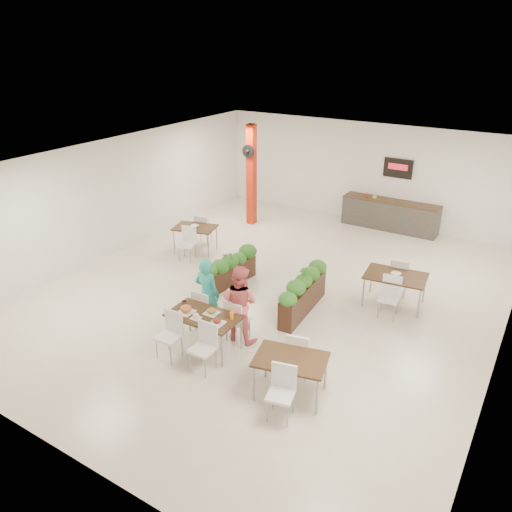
{
  "coord_description": "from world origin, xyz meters",
  "views": [
    {
      "loc": [
        5.25,
        -9.24,
        5.72
      ],
      "look_at": [
        -0.18,
        -0.48,
        1.1
      ],
      "focal_mm": 35.0,
      "sensor_mm": 36.0,
      "label": 1
    }
  ],
  "objects": [
    {
      "name": "ground",
      "position": [
        0.0,
        0.0,
        0.0
      ],
      "size": [
        12.0,
        12.0,
        0.0
      ],
      "primitive_type": "plane",
      "color": "beige",
      "rests_on": "ground"
    },
    {
      "name": "room_shell",
      "position": [
        0.0,
        0.0,
        2.01
      ],
      "size": [
        10.1,
        12.1,
        3.22
      ],
      "color": "white",
      "rests_on": "ground"
    },
    {
      "name": "red_column",
      "position": [
        -3.0,
        3.79,
        1.64
      ],
      "size": [
        0.4,
        0.41,
        3.2
      ],
      "color": "#A9200B",
      "rests_on": "ground"
    },
    {
      "name": "service_counter",
      "position": [
        1.0,
        5.65,
        0.49
      ],
      "size": [
        3.0,
        0.64,
        2.2
      ],
      "color": "#312E2C",
      "rests_on": "ground"
    },
    {
      "name": "main_table",
      "position": [
        0.01,
        -2.71,
        0.64
      ],
      "size": [
        1.41,
        1.64,
        0.92
      ],
      "rotation": [
        0.0,
        0.0,
        0.02
      ],
      "color": "black",
      "rests_on": "ground"
    },
    {
      "name": "diner_man",
      "position": [
        -0.38,
        -2.06,
        0.79
      ],
      "size": [
        0.58,
        0.39,
        1.58
      ],
      "primitive_type": "imported",
      "rotation": [
        0.0,
        0.0,
        3.16
      ],
      "color": "teal",
      "rests_on": "ground"
    },
    {
      "name": "diner_woman",
      "position": [
        0.42,
        -2.06,
        0.81
      ],
      "size": [
        0.8,
        0.63,
        1.63
      ],
      "primitive_type": "imported",
      "rotation": [
        0.0,
        0.0,
        3.16
      ],
      "color": "#E16469",
      "rests_on": "ground"
    },
    {
      "name": "planter_left",
      "position": [
        -1.1,
        -0.21,
        0.49
      ],
      "size": [
        0.61,
        1.72,
        0.9
      ],
      "rotation": [
        0.0,
        0.0,
        1.41
      ],
      "color": "black",
      "rests_on": "ground"
    },
    {
      "name": "planter_right",
      "position": [
        1.02,
        -0.43,
        0.51
      ],
      "size": [
        0.51,
        2.05,
        1.08
      ],
      "rotation": [
        0.0,
        0.0,
        1.64
      ],
      "color": "black",
      "rests_on": "ground"
    },
    {
      "name": "side_table_a",
      "position": [
        -3.1,
        0.98,
        0.63
      ],
      "size": [
        1.31,
        1.67,
        0.92
      ],
      "rotation": [
        0.0,
        0.0,
        0.27
      ],
      "color": "black",
      "rests_on": "ground"
    },
    {
      "name": "side_table_b",
      "position": [
        2.64,
        0.95,
        0.64
      ],
      "size": [
        1.43,
        1.66,
        0.92
      ],
      "rotation": [
        0.0,
        0.0,
        0.11
      ],
      "color": "black",
      "rests_on": "ground"
    },
    {
      "name": "side_table_c",
      "position": [
        2.11,
        -3.07,
        0.63
      ],
      "size": [
        1.36,
        1.67,
        0.92
      ],
      "rotation": [
        0.0,
        0.0,
        0.23
      ],
      "color": "black",
      "rests_on": "ground"
    }
  ]
}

